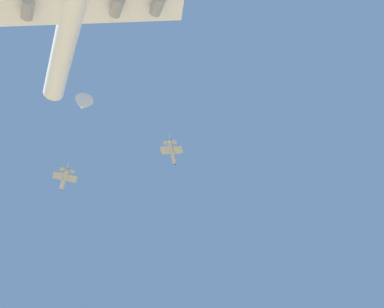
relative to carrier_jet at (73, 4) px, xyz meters
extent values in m
cylinder|color=white|center=(0.97, -0.90, 0.11)|extent=(62.87, 37.95, 6.40)
cone|color=white|center=(27.16, -26.32, 0.11)|extent=(7.29, 7.73, 6.08)
cube|color=white|center=(-0.65, 0.31, -0.81)|extent=(48.98, 49.95, 17.08)
cylinder|color=gray|center=(-15.81, -15.31, 3.05)|extent=(5.83, 5.02, 3.00)
cylinder|color=gray|center=(-8.44, -7.72, 0.06)|extent=(5.83, 5.02, 3.00)
cylinder|color=gray|center=(6.31, 7.48, -5.92)|extent=(5.83, 5.02, 3.00)
cylinder|color=#999EA3|center=(16.73, -61.17, -3.76)|extent=(8.07, 11.87, 1.50)
cone|color=black|center=(20.64, -67.57, -3.76)|extent=(2.32, 2.49, 1.50)
cube|color=#999EA3|center=(15.94, -59.90, -3.96)|extent=(9.12, 7.93, 0.24)
cube|color=#999EA3|center=(13.85, -56.48, -1.81)|extent=(1.42, 2.15, 2.60)
cube|color=#999EA3|center=(13.85, -56.48, -3.56)|extent=(5.14, 4.21, 0.20)
cylinder|color=#999EA3|center=(44.55, -36.65, -17.48)|extent=(12.05, 7.72, 1.50)
cone|color=black|center=(51.07, -40.35, -17.48)|extent=(2.48, 2.29, 1.50)
cube|color=#999EA3|center=(43.24, -35.91, -17.68)|extent=(7.77, 9.13, 0.24)
cube|color=#999EA3|center=(39.76, -33.94, -15.53)|extent=(2.19, 1.36, 2.60)
cube|color=#999EA3|center=(39.76, -33.94, -17.28)|extent=(4.11, 5.16, 0.20)
camera|label=1|loc=(-59.83, 26.94, -93.39)|focal=36.72mm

